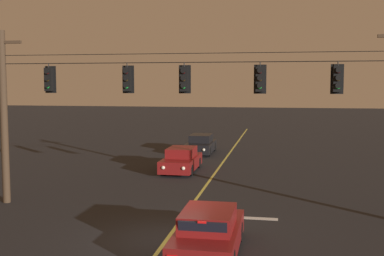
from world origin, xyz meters
TOP-DOWN VIEW (x-y plane):
  - ground_plane at (0.00, 0.00)m, footprint 180.00×180.00m
  - lane_centre_stripe at (0.00, 9.70)m, footprint 0.14×60.00m
  - stop_bar_paint at (1.90, 3.10)m, footprint 3.40×0.36m
  - signal_span_assembly at (-0.00, 3.70)m, footprint 17.74×0.32m
  - traffic_light_leftmost at (-5.86, 3.69)m, footprint 0.48×0.41m
  - traffic_light_left_inner at (-2.47, 3.69)m, footprint 0.48×0.41m
  - traffic_light_centre at (-0.13, 3.69)m, footprint 0.48×0.41m
  - traffic_light_right_inner at (2.83, 3.69)m, footprint 0.48×0.41m
  - traffic_light_rightmost at (5.70, 3.69)m, footprint 0.48×0.41m
  - car_waiting_near_lane at (1.55, -1.06)m, footprint 1.80×4.33m
  - car_oncoming_lead at (-2.04, 12.39)m, footprint 1.80×4.42m
  - car_oncoming_trailing at (-2.08, 19.82)m, footprint 1.80×4.42m

SIDE VIEW (x-z plane):
  - ground_plane at x=0.00m, z-range 0.00..0.00m
  - lane_centre_stripe at x=0.00m, z-range 0.00..0.01m
  - stop_bar_paint at x=1.90m, z-range 0.00..0.01m
  - car_oncoming_lead at x=-2.04m, z-range -0.05..1.34m
  - car_oncoming_trailing at x=-2.08m, z-range -0.05..1.34m
  - car_waiting_near_lane at x=1.55m, z-range -0.05..1.34m
  - signal_span_assembly at x=0.00m, z-range 0.15..7.50m
  - traffic_light_leftmost at x=-5.86m, z-range 4.69..5.91m
  - traffic_light_left_inner at x=-2.47m, z-range 4.69..5.91m
  - traffic_light_centre at x=-0.13m, z-range 4.69..5.91m
  - traffic_light_right_inner at x=2.83m, z-range 4.69..5.91m
  - traffic_light_rightmost at x=5.70m, z-range 4.69..5.91m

